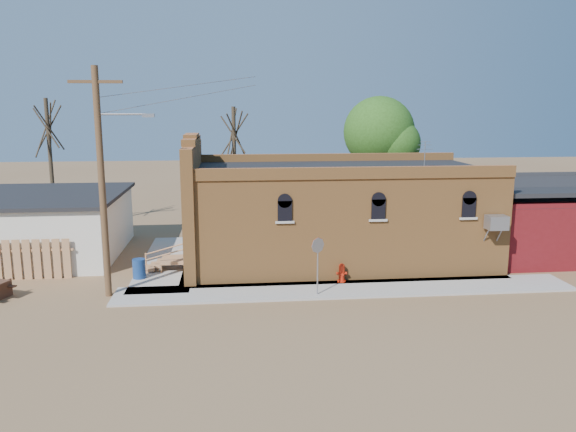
{
  "coord_description": "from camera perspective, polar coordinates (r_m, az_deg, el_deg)",
  "views": [
    {
      "loc": [
        -3.2,
        -20.98,
        7.47
      ],
      "look_at": [
        -0.56,
        4.93,
        2.4
      ],
      "focal_mm": 35.0,
      "sensor_mm": 36.0,
      "label": 1
    }
  ],
  "objects": [
    {
      "name": "wood_fence",
      "position": [
        27.37,
        -26.21,
        -4.03
      ],
      "size": [
        5.2,
        0.1,
        1.8
      ],
      "primitive_type": null,
      "color": "#A57C4A",
      "rests_on": "ground"
    },
    {
      "name": "ground",
      "position": [
        22.5,
        2.73,
        -8.39
      ],
      "size": [
        120.0,
        120.0,
        0.0
      ],
      "primitive_type": "plane",
      "color": "brown",
      "rests_on": "ground"
    },
    {
      "name": "stop_sign",
      "position": [
        22.25,
        3.04,
        -3.54
      ],
      "size": [
        0.55,
        0.4,
        2.34
      ],
      "rotation": [
        0.0,
        0.0,
        0.17
      ],
      "color": "gray",
      "rests_on": "sidewalk_south"
    },
    {
      "name": "sidewalk_south",
      "position": [
        23.58,
        6.04,
        -7.41
      ],
      "size": [
        19.0,
        2.2,
        0.08
      ],
      "primitive_type": "cube",
      "color": "#9E9991",
      "rests_on": "ground"
    },
    {
      "name": "sidewalk_west",
      "position": [
        28.15,
        -11.96,
        -4.53
      ],
      "size": [
        2.6,
        10.0,
        0.08
      ],
      "primitive_type": "cube",
      "color": "#9E9991",
      "rests_on": "ground"
    },
    {
      "name": "trash_barrel",
      "position": [
        25.52,
        -14.89,
        -5.19
      ],
      "size": [
        0.67,
        0.67,
        0.86
      ],
      "primitive_type": "cylinder",
      "rotation": [
        0.0,
        0.0,
        0.23
      ],
      "color": "navy",
      "rests_on": "sidewalk_west"
    },
    {
      "name": "utility_pole",
      "position": [
        22.88,
        -18.29,
        3.69
      ],
      "size": [
        3.12,
        0.26,
        9.0
      ],
      "color": "brown",
      "rests_on": "ground"
    },
    {
      "name": "fire_hydrant",
      "position": [
        24.26,
        5.48,
        -5.77
      ],
      "size": [
        0.45,
        0.41,
        0.82
      ],
      "rotation": [
        0.0,
        0.0,
        -0.04
      ],
      "color": "red",
      "rests_on": "sidewalk_south"
    },
    {
      "name": "tree_bare_near",
      "position": [
        34.01,
        -5.53,
        8.43
      ],
      "size": [
        2.8,
        2.8,
        7.65
      ],
      "color": "#423225",
      "rests_on": "ground"
    },
    {
      "name": "tree_bare_far",
      "position": [
        36.63,
        -23.22,
        8.4
      ],
      "size": [
        2.8,
        2.8,
        8.16
      ],
      "color": "#423225",
      "rests_on": "ground"
    },
    {
      "name": "red_shed",
      "position": [
        30.73,
        22.87,
        0.4
      ],
      "size": [
        5.4,
        6.4,
        4.3
      ],
      "color": "#5A0F13",
      "rests_on": "ground"
    },
    {
      "name": "tree_leafy",
      "position": [
        35.72,
        9.22,
        8.41
      ],
      "size": [
        4.4,
        4.4,
        8.15
      ],
      "color": "#423225",
      "rests_on": "ground"
    },
    {
      "name": "brick_bar",
      "position": [
        27.4,
        4.47,
        0.19
      ],
      "size": [
        16.4,
        7.97,
        6.3
      ],
      "color": "#B47237",
      "rests_on": "ground"
    }
  ]
}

